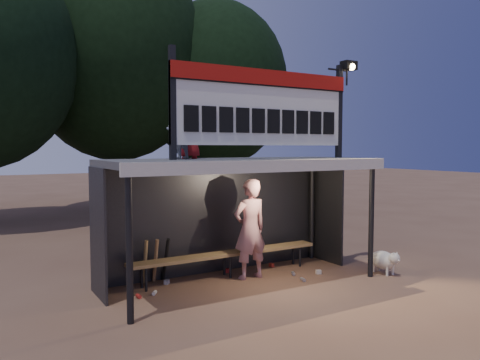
# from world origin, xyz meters

# --- Properties ---
(ground) EXTENTS (80.00, 80.00, 0.00)m
(ground) POSITION_xyz_m (0.00, 0.00, 0.00)
(ground) COLOR brown
(ground) RESTS_ON ground
(player) EXTENTS (0.71, 0.48, 1.93)m
(player) POSITION_xyz_m (0.31, 0.21, 0.96)
(player) COLOR silver
(player) RESTS_ON ground
(child_a) EXTENTS (0.61, 0.56, 1.00)m
(child_a) POSITION_xyz_m (-1.11, 0.39, 2.82)
(child_a) COLOR gray
(child_a) RESTS_ON dugout_shelter
(child_b) EXTENTS (0.54, 0.41, 0.99)m
(child_b) POSITION_xyz_m (-0.80, 0.54, 2.81)
(child_b) COLOR maroon
(child_b) RESTS_ON dugout_shelter
(dugout_shelter) EXTENTS (5.10, 2.08, 2.32)m
(dugout_shelter) POSITION_xyz_m (0.00, 0.24, 1.85)
(dugout_shelter) COLOR #414144
(dugout_shelter) RESTS_ON ground
(scoreboard_assembly) EXTENTS (4.10, 0.27, 1.99)m
(scoreboard_assembly) POSITION_xyz_m (0.56, -0.01, 3.32)
(scoreboard_assembly) COLOR black
(scoreboard_assembly) RESTS_ON dugout_shelter
(bench) EXTENTS (4.00, 0.35, 0.48)m
(bench) POSITION_xyz_m (0.00, 0.55, 0.43)
(bench) COLOR #997848
(bench) RESTS_ON ground
(tree_mid) EXTENTS (7.22, 7.22, 10.36)m
(tree_mid) POSITION_xyz_m (1.00, 11.50, 6.17)
(tree_mid) COLOR #321F16
(tree_mid) RESTS_ON ground
(tree_right) EXTENTS (6.08, 6.08, 8.72)m
(tree_right) POSITION_xyz_m (5.00, 10.50, 5.19)
(tree_right) COLOR #321E16
(tree_right) RESTS_ON ground
(dog) EXTENTS (0.36, 0.81, 0.49)m
(dog) POSITION_xyz_m (2.80, -0.89, 0.28)
(dog) COLOR beige
(dog) RESTS_ON ground
(bats) EXTENTS (0.48, 0.33, 0.84)m
(bats) POSITION_xyz_m (-1.38, 0.82, 0.43)
(bats) COLOR olive
(bats) RESTS_ON ground
(litter) EXTENTS (3.68, 1.39, 0.08)m
(litter) POSITION_xyz_m (0.05, 0.22, 0.04)
(litter) COLOR #B31F1E
(litter) RESTS_ON ground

